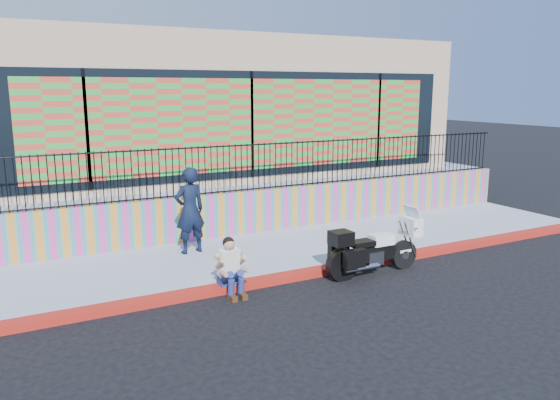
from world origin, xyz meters
TOP-DOWN VIEW (x-y plane):
  - ground at (0.00, 0.00)m, footprint 90.00×90.00m
  - red_curb at (0.00, 0.00)m, footprint 16.00×0.30m
  - sidewalk at (0.00, 1.65)m, footprint 16.00×3.00m
  - mural_wall at (0.00, 3.25)m, footprint 16.00×0.20m
  - metal_fence at (0.00, 3.25)m, footprint 15.80×0.04m
  - elevated_platform at (0.00, 8.35)m, footprint 16.00×10.00m
  - storefront_building at (0.00, 8.13)m, footprint 14.00×8.06m
  - police_motorcycle at (0.59, -0.48)m, footprint 2.19×0.72m
  - police_officer at (-2.40, 2.28)m, footprint 0.77×0.56m
  - seated_man at (-2.44, -0.20)m, footprint 0.54×0.71m

SIDE VIEW (x-z plane):
  - ground at x=0.00m, z-range 0.00..0.00m
  - red_curb at x=0.00m, z-range 0.00..0.15m
  - sidewalk at x=0.00m, z-range 0.00..0.15m
  - seated_man at x=-2.44m, z-range -0.08..0.98m
  - police_motorcycle at x=0.59m, z-range -0.11..1.25m
  - elevated_platform at x=0.00m, z-range 0.00..1.25m
  - mural_wall at x=0.00m, z-range 0.15..1.25m
  - police_officer at x=-2.40m, z-range 0.15..2.10m
  - metal_fence at x=0.00m, z-range 1.25..2.45m
  - storefront_building at x=0.00m, z-range 1.25..5.25m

